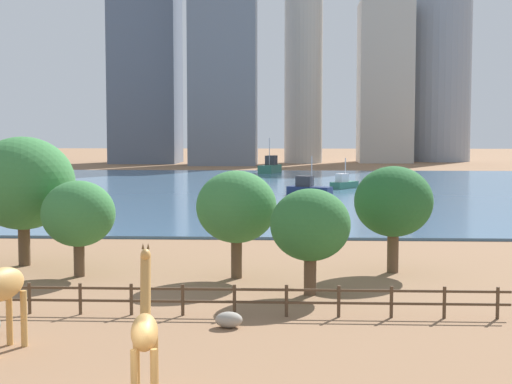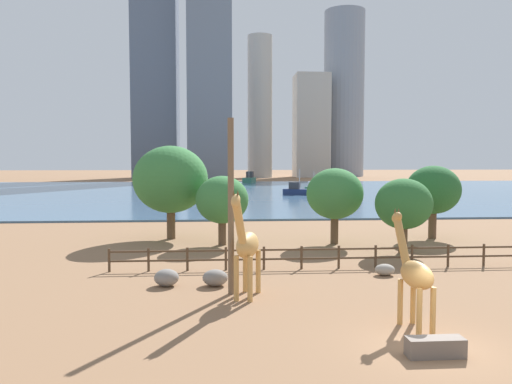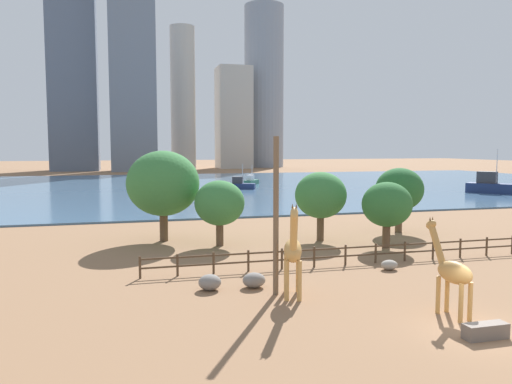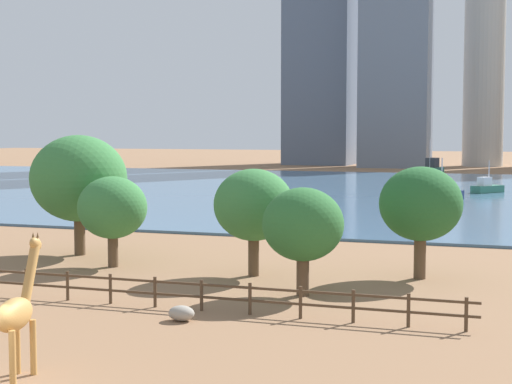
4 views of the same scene
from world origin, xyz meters
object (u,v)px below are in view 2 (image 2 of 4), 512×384
(boat_sailboat, at_px, (313,188))
(boat_tug, at_px, (249,179))
(utility_pole, at_px, (231,207))
(tree_right_tall, at_px, (335,194))
(giraffe_companion, at_px, (414,274))
(boulder_near_fence, at_px, (215,278))
(tree_center_broad, at_px, (404,204))
(boat_ferry, at_px, (297,190))
(boulder_small, at_px, (166,278))
(feeding_trough, at_px, (435,347))
(tree_left_large, at_px, (433,190))
(giraffe_tall, at_px, (246,246))
(boulder_by_pole, at_px, (385,270))
(tree_right_small, at_px, (171,180))
(tree_left_small, at_px, (222,200))

(boat_sailboat, distance_m, boat_tug, 35.98)
(utility_pole, relative_size, tree_right_tall, 1.45)
(giraffe_companion, height_order, boulder_near_fence, giraffe_companion)
(utility_pole, relative_size, boat_tug, 1.16)
(utility_pole, height_order, tree_right_tall, utility_pole)
(tree_center_broad, bearing_deg, boat_ferry, 88.88)
(boulder_near_fence, distance_m, boulder_small, 2.37)
(tree_right_tall, height_order, boat_sailboat, tree_right_tall)
(feeding_trough, relative_size, boat_sailboat, 0.42)
(boulder_near_fence, height_order, tree_left_large, tree_left_large)
(giraffe_companion, height_order, boat_sailboat, giraffe_companion)
(feeding_trough, relative_size, boat_ferry, 0.35)
(boulder_near_fence, relative_size, tree_left_large, 0.22)
(giraffe_tall, bearing_deg, boat_sailboat, -175.31)
(utility_pole, height_order, tree_center_broad, utility_pole)
(boat_tug, bearing_deg, boulder_by_pole, 15.14)
(giraffe_tall, height_order, tree_right_small, tree_right_small)
(tree_right_small, relative_size, boat_tug, 1.04)
(giraffe_companion, distance_m, feeding_trough, 3.14)
(giraffe_tall, distance_m, utility_pole, 1.93)
(giraffe_companion, xyz_separation_m, boulder_small, (-9.65, 6.77, -1.60))
(tree_right_small, distance_m, boat_tug, 90.16)
(feeding_trough, height_order, tree_left_small, tree_left_small)
(boulder_by_pole, xyz_separation_m, tree_right_tall, (-0.41, 10.02, 3.35))
(giraffe_tall, bearing_deg, tree_right_tall, 170.18)
(utility_pole, relative_size, tree_right_small, 1.11)
(tree_center_broad, bearing_deg, tree_right_tall, 133.35)
(giraffe_tall, distance_m, boulder_small, 4.85)
(boulder_near_fence, relative_size, tree_center_broad, 0.25)
(giraffe_companion, height_order, tree_left_small, tree_left_small)
(feeding_trough, bearing_deg, boat_tug, 89.60)
(tree_left_large, distance_m, boat_tug, 91.08)
(boulder_small, xyz_separation_m, tree_center_broad, (14.61, 7.57, 2.81))
(tree_right_small, distance_m, boat_sailboat, 59.02)
(giraffe_companion, bearing_deg, boat_sailboat, -16.49)
(tree_left_small, bearing_deg, tree_right_tall, -0.48)
(giraffe_tall, relative_size, tree_center_broad, 1.00)
(tree_center_broad, xyz_separation_m, boat_tug, (-4.51, 96.42, -2.04))
(boulder_small, xyz_separation_m, tree_left_small, (2.75, 11.54, 2.84))
(boulder_near_fence, bearing_deg, boulder_by_pole, 9.99)
(utility_pole, distance_m, tree_left_small, 13.20)
(boat_tug, bearing_deg, tree_right_small, 7.24)
(giraffe_companion, distance_m, tree_center_broad, 15.23)
(tree_right_small, height_order, boat_sailboat, tree_right_small)
(feeding_trough, relative_size, tree_left_large, 0.32)
(boulder_by_pole, distance_m, tree_left_small, 13.58)
(boat_sailboat, bearing_deg, tree_left_large, -143.61)
(feeding_trough, distance_m, boat_sailboat, 79.62)
(tree_right_tall, xyz_separation_m, boat_ferry, (4.69, 47.88, -2.71))
(boat_tug, bearing_deg, boulder_small, 8.89)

